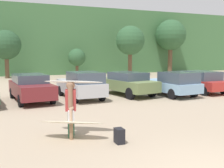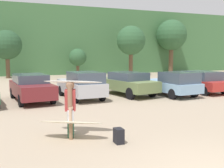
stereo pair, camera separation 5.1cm
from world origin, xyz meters
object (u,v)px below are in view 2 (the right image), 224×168
at_px(parked_car_red, 200,81).
at_px(person_adult, 70,105).
at_px(parked_car_maroon, 31,87).
at_px(parked_car_olive_green, 127,83).
at_px(surfboard_white, 73,82).
at_px(backpack_dropped, 119,136).
at_px(parked_car_sky_blue, 172,84).
at_px(surfboard_cream, 71,122).
at_px(person_child, 71,120).
at_px(parked_car_silver, 82,85).

xyz_separation_m(parked_car_red, person_adult, (-10.53, -6.60, 0.23)).
height_order(parked_car_maroon, parked_car_olive_green, parked_car_maroon).
xyz_separation_m(surfboard_white, backpack_dropped, (1.05, -1.34, -1.52)).
height_order(parked_car_sky_blue, surfboard_white, surfboard_white).
height_order(parked_car_red, surfboard_cream, parked_car_red).
relative_size(parked_car_maroon, parked_car_red, 1.11).
distance_m(parked_car_maroon, person_child, 7.57).
relative_size(parked_car_silver, surfboard_cream, 2.13).
bearing_deg(backpack_dropped, parked_car_olive_green, 64.05).
xyz_separation_m(parked_car_red, person_child, (-10.58, -6.85, -0.17)).
distance_m(parked_car_olive_green, parked_car_red, 5.28).
relative_size(surfboard_cream, backpack_dropped, 4.68).
xyz_separation_m(person_adult, surfboard_white, (0.11, 0.13, 0.74)).
xyz_separation_m(parked_car_red, surfboard_white, (-10.42, -6.47, 0.97)).
bearing_deg(surfboard_white, person_child, 97.98).
bearing_deg(parked_car_red, parked_car_silver, 83.85).
bearing_deg(backpack_dropped, surfboard_cream, 142.71).
xyz_separation_m(parked_car_maroon, parked_car_olive_green, (5.93, -0.02, 0.01)).
bearing_deg(parked_car_maroon, parked_car_olive_green, -96.61).
height_order(parked_car_maroon, parked_car_red, parked_car_maroon).
bearing_deg(person_child, surfboard_white, -98.52).
bearing_deg(person_child, parked_car_silver, -92.50).
distance_m(parked_car_silver, parked_car_sky_blue, 5.68).
distance_m(parked_car_maroon, surfboard_cream, 7.59).
relative_size(parked_car_sky_blue, parked_car_red, 1.05).
distance_m(person_child, surfboard_white, 1.22).
height_order(parked_car_maroon, backpack_dropped, parked_car_maroon).
bearing_deg(parked_car_olive_green, surfboard_white, 132.32).
relative_size(person_adult, surfboard_white, 0.91).
distance_m(parked_car_maroon, person_adult, 7.32).
height_order(parked_car_sky_blue, backpack_dropped, parked_car_sky_blue).
xyz_separation_m(parked_car_olive_green, person_adult, (-5.30, -7.27, 0.21)).
height_order(person_child, backpack_dropped, person_child).
xyz_separation_m(parked_car_maroon, parked_car_silver, (2.84, -0.35, 0.04)).
distance_m(parked_car_olive_green, parked_car_sky_blue, 2.80).
distance_m(parked_car_maroon, parked_car_red, 11.19).
bearing_deg(parked_car_sky_blue, backpack_dropped, 131.35).
relative_size(parked_car_red, surfboard_white, 2.19).
bearing_deg(parked_car_sky_blue, parked_car_red, -84.05).
distance_m(parked_car_sky_blue, person_adult, 9.86).
bearing_deg(surfboard_cream, backpack_dropped, 171.74).
height_order(parked_car_silver, parked_car_olive_green, parked_car_silver).
bearing_deg(parked_car_maroon, person_child, 178.00).
bearing_deg(parked_car_maroon, parked_car_sky_blue, -105.02).
distance_m(parked_car_silver, backpack_dropped, 8.23).
height_order(person_child, surfboard_cream, person_child).
distance_m(parked_car_sky_blue, surfboard_white, 9.73).
distance_m(parked_car_red, surfboard_cream, 12.63).
relative_size(parked_car_sky_blue, surfboard_cream, 2.14).
xyz_separation_m(parked_car_sky_blue, surfboard_cream, (-7.86, -6.30, -0.25)).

